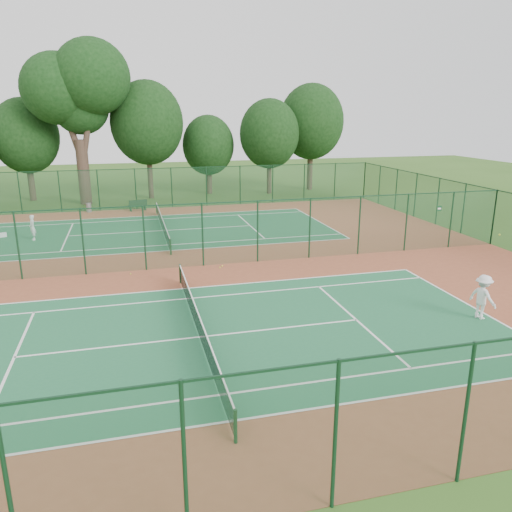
# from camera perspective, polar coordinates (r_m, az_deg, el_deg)

# --- Properties ---
(ground) EXTENTS (120.00, 120.00, 0.00)m
(ground) POSITION_cam_1_polar(r_m,az_deg,el_deg) (27.41, -9.19, -1.33)
(ground) COLOR #335A1C
(ground) RESTS_ON ground
(red_pad) EXTENTS (40.00, 36.00, 0.01)m
(red_pad) POSITION_cam_1_polar(r_m,az_deg,el_deg) (27.40, -9.19, -1.32)
(red_pad) COLOR brown
(red_pad) RESTS_ON ground
(court_near) EXTENTS (23.77, 10.97, 0.01)m
(court_near) POSITION_cam_1_polar(r_m,az_deg,el_deg) (19.04, -6.48, -9.20)
(court_near) COLOR #20663D
(court_near) RESTS_ON red_pad
(court_far) EXTENTS (23.77, 10.97, 0.01)m
(court_far) POSITION_cam_1_polar(r_m,az_deg,el_deg) (36.07, -10.61, 2.86)
(court_far) COLOR #1C5B34
(court_far) RESTS_ON red_pad
(fence_north) EXTENTS (40.00, 0.09, 3.50)m
(fence_north) POSITION_cam_1_polar(r_m,az_deg,el_deg) (44.59, -11.60, 7.61)
(fence_north) COLOR #194B2C
(fence_north) RESTS_ON ground
(fence_south) EXTENTS (40.00, 0.09, 3.50)m
(fence_south) POSITION_cam_1_polar(r_m,az_deg,el_deg) (10.52, 0.77, -21.10)
(fence_south) COLOR #174525
(fence_south) RESTS_ON ground
(fence_east) EXTENTS (0.09, 36.00, 3.50)m
(fence_east) POSITION_cam_1_polar(r_m,az_deg,el_deg) (34.85, 25.53, 4.03)
(fence_east) COLOR #194C2A
(fence_east) RESTS_ON ground
(fence_divider) EXTENTS (40.00, 0.09, 3.50)m
(fence_divider) POSITION_cam_1_polar(r_m,az_deg,el_deg) (26.94, -9.36, 2.25)
(fence_divider) COLOR #1B512E
(fence_divider) RESTS_ON ground
(tennis_net_near) EXTENTS (0.10, 12.90, 0.97)m
(tennis_net_near) POSITION_cam_1_polar(r_m,az_deg,el_deg) (18.82, -6.54, -7.74)
(tennis_net_near) COLOR #153A1D
(tennis_net_near) RESTS_ON ground
(tennis_net_far) EXTENTS (0.10, 12.90, 0.97)m
(tennis_net_far) POSITION_cam_1_polar(r_m,az_deg,el_deg) (35.96, -10.65, 3.69)
(tennis_net_far) COLOR #153C1D
(tennis_net_far) RESTS_ON ground
(player_near) EXTENTS (0.98, 1.33, 1.85)m
(player_near) POSITION_cam_1_polar(r_m,az_deg,el_deg) (22.19, 24.49, -4.27)
(player_near) COLOR white
(player_near) RESTS_ON court_near
(player_far) EXTENTS (0.59, 0.71, 1.66)m
(player_far) POSITION_cam_1_polar(r_m,az_deg,el_deg) (35.79, -24.19, 2.98)
(player_far) COLOR white
(player_far) RESTS_ON court_far
(trash_bin) EXTENTS (0.53, 0.53, 0.77)m
(trash_bin) POSITION_cam_1_polar(r_m,az_deg,el_deg) (44.39, -18.56, 5.27)
(trash_bin) COLOR gray
(trash_bin) RESTS_ON red_pad
(bench) EXTENTS (1.61, 0.78, 0.95)m
(bench) POSITION_cam_1_polar(r_m,az_deg,el_deg) (43.82, -13.35, 5.69)
(bench) COLOR #113219
(bench) RESTS_ON red_pad
(kit_bag) EXTENTS (0.82, 0.52, 0.29)m
(kit_bag) POSITION_cam_1_polar(r_m,az_deg,el_deg) (37.67, -27.19, 2.12)
(kit_bag) COLOR white
(kit_bag) RESTS_ON red_pad
(stray_ball_a) EXTENTS (0.08, 0.08, 0.08)m
(stray_ball_a) POSITION_cam_1_polar(r_m,az_deg,el_deg) (26.99, -4.14, -1.32)
(stray_ball_a) COLOR #C0D331
(stray_ball_a) RESTS_ON red_pad
(stray_ball_b) EXTENTS (0.08, 0.08, 0.08)m
(stray_ball_b) POSITION_cam_1_polar(r_m,az_deg,el_deg) (27.26, -3.87, -1.14)
(stray_ball_b) COLOR #F5F039
(stray_ball_b) RESTS_ON red_pad
(stray_ball_c) EXTENTS (0.06, 0.06, 0.06)m
(stray_ball_c) POSITION_cam_1_polar(r_m,az_deg,el_deg) (26.71, -14.12, -1.99)
(stray_ball_c) COLOR #CAD732
(stray_ball_c) RESTS_ON red_pad
(big_tree) EXTENTS (9.31, 6.81, 14.30)m
(big_tree) POSITION_cam_1_polar(r_m,az_deg,el_deg) (48.22, -19.78, 17.62)
(big_tree) COLOR #3E2B22
(big_tree) RESTS_ON ground
(evergreen_row) EXTENTS (39.00, 5.00, 12.00)m
(evergreen_row) POSITION_cam_1_polar(r_m,az_deg,el_deg) (51.05, -11.34, 6.67)
(evergreen_row) COLOR black
(evergreen_row) RESTS_ON ground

